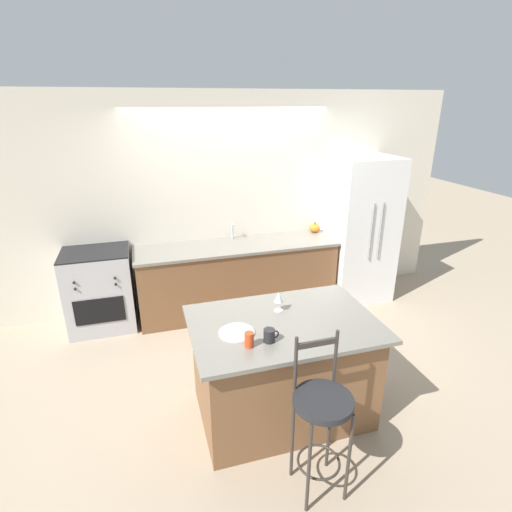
{
  "coord_description": "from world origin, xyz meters",
  "views": [
    {
      "loc": [
        -1.1,
        -4.18,
        2.57
      ],
      "look_at": [
        -0.04,
        -0.58,
        1.1
      ],
      "focal_mm": 28.0,
      "sensor_mm": 36.0,
      "label": 1
    }
  ],
  "objects_px": {
    "dinner_plate": "(237,332)",
    "coffee_mug": "(270,335)",
    "bar_stool_near": "(322,415)",
    "tumbler_cup": "(249,340)",
    "refrigerator": "(359,229)",
    "pumpkin_decoration": "(315,228)",
    "wine_glass": "(279,297)",
    "oven_range": "(100,290)"
  },
  "relations": [
    {
      "from": "bar_stool_near",
      "to": "dinner_plate",
      "type": "bearing_deg",
      "value": 118.79
    },
    {
      "from": "refrigerator",
      "to": "bar_stool_near",
      "type": "height_order",
      "value": "refrigerator"
    },
    {
      "from": "refrigerator",
      "to": "coffee_mug",
      "type": "xyz_separation_m",
      "value": [
        -1.97,
        -2.12,
        -0.0
      ]
    },
    {
      "from": "coffee_mug",
      "to": "tumbler_cup",
      "type": "relative_size",
      "value": 1.05
    },
    {
      "from": "dinner_plate",
      "to": "pumpkin_decoration",
      "type": "distance_m",
      "value": 2.72
    },
    {
      "from": "wine_glass",
      "to": "tumbler_cup",
      "type": "relative_size",
      "value": 1.54
    },
    {
      "from": "refrigerator",
      "to": "wine_glass",
      "type": "xyz_separation_m",
      "value": [
        -1.75,
        -1.7,
        0.07
      ]
    },
    {
      "from": "wine_glass",
      "to": "pumpkin_decoration",
      "type": "xyz_separation_m",
      "value": [
        1.21,
        1.93,
        -0.08
      ]
    },
    {
      "from": "pumpkin_decoration",
      "to": "oven_range",
      "type": "bearing_deg",
      "value": -176.85
    },
    {
      "from": "refrigerator",
      "to": "coffee_mug",
      "type": "distance_m",
      "value": 2.89
    },
    {
      "from": "wine_glass",
      "to": "pumpkin_decoration",
      "type": "distance_m",
      "value": 2.28
    },
    {
      "from": "dinner_plate",
      "to": "wine_glass",
      "type": "relative_size",
      "value": 1.57
    },
    {
      "from": "wine_glass",
      "to": "refrigerator",
      "type": "bearing_deg",
      "value": 44.22
    },
    {
      "from": "refrigerator",
      "to": "tumbler_cup",
      "type": "xyz_separation_m",
      "value": [
        -2.13,
        -2.14,
        0.0
      ]
    },
    {
      "from": "tumbler_cup",
      "to": "pumpkin_decoration",
      "type": "distance_m",
      "value": 2.85
    },
    {
      "from": "wine_glass",
      "to": "pumpkin_decoration",
      "type": "bearing_deg",
      "value": 58.01
    },
    {
      "from": "tumbler_cup",
      "to": "wine_glass",
      "type": "bearing_deg",
      "value": 49.16
    },
    {
      "from": "refrigerator",
      "to": "wine_glass",
      "type": "height_order",
      "value": "refrigerator"
    },
    {
      "from": "wine_glass",
      "to": "pumpkin_decoration",
      "type": "height_order",
      "value": "wine_glass"
    },
    {
      "from": "dinner_plate",
      "to": "wine_glass",
      "type": "distance_m",
      "value": 0.51
    },
    {
      "from": "coffee_mug",
      "to": "pumpkin_decoration",
      "type": "xyz_separation_m",
      "value": [
        1.43,
        2.35,
        -0.0
      ]
    },
    {
      "from": "oven_range",
      "to": "dinner_plate",
      "type": "relative_size",
      "value": 3.51
    },
    {
      "from": "bar_stool_near",
      "to": "coffee_mug",
      "type": "relative_size",
      "value": 9.86
    },
    {
      "from": "oven_range",
      "to": "pumpkin_decoration",
      "type": "xyz_separation_m",
      "value": [
        2.8,
        0.15,
        0.47
      ]
    },
    {
      "from": "oven_range",
      "to": "wine_glass",
      "type": "distance_m",
      "value": 2.45
    },
    {
      "from": "oven_range",
      "to": "tumbler_cup",
      "type": "xyz_separation_m",
      "value": [
        1.22,
        -2.22,
        0.48
      ]
    },
    {
      "from": "oven_range",
      "to": "coffee_mug",
      "type": "relative_size",
      "value": 8.09
    },
    {
      "from": "oven_range",
      "to": "pumpkin_decoration",
      "type": "relative_size",
      "value": 6.65
    },
    {
      "from": "refrigerator",
      "to": "pumpkin_decoration",
      "type": "distance_m",
      "value": 0.59
    },
    {
      "from": "bar_stool_near",
      "to": "pumpkin_decoration",
      "type": "distance_m",
      "value": 3.16
    },
    {
      "from": "bar_stool_near",
      "to": "coffee_mug",
      "type": "height_order",
      "value": "bar_stool_near"
    },
    {
      "from": "refrigerator",
      "to": "wine_glass",
      "type": "relative_size",
      "value": 10.88
    },
    {
      "from": "tumbler_cup",
      "to": "pumpkin_decoration",
      "type": "relative_size",
      "value": 0.78
    },
    {
      "from": "oven_range",
      "to": "tumbler_cup",
      "type": "height_order",
      "value": "tumbler_cup"
    },
    {
      "from": "dinner_plate",
      "to": "coffee_mug",
      "type": "relative_size",
      "value": 2.3
    },
    {
      "from": "dinner_plate",
      "to": "tumbler_cup",
      "type": "distance_m",
      "value": 0.21
    },
    {
      "from": "dinner_plate",
      "to": "wine_glass",
      "type": "height_order",
      "value": "wine_glass"
    },
    {
      "from": "coffee_mug",
      "to": "pumpkin_decoration",
      "type": "relative_size",
      "value": 0.82
    },
    {
      "from": "refrigerator",
      "to": "dinner_plate",
      "type": "height_order",
      "value": "refrigerator"
    },
    {
      "from": "bar_stool_near",
      "to": "pumpkin_decoration",
      "type": "height_order",
      "value": "bar_stool_near"
    },
    {
      "from": "wine_glass",
      "to": "coffee_mug",
      "type": "relative_size",
      "value": 1.47
    },
    {
      "from": "wine_glass",
      "to": "oven_range",
      "type": "bearing_deg",
      "value": 131.97
    }
  ]
}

